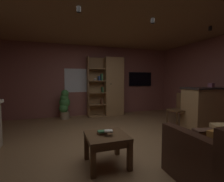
% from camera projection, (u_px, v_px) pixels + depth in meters
% --- Properties ---
extents(floor, '(6.38, 5.85, 0.02)m').
position_uv_depth(floor, '(118.00, 146.00, 3.12)').
color(floor, olive).
rests_on(floor, ground).
extents(wall_back, '(6.50, 0.06, 2.51)m').
position_uv_depth(wall_back, '(90.00, 81.00, 5.83)').
color(wall_back, '#8E544C').
rests_on(wall_back, ground).
extents(ceiling, '(6.38, 5.85, 0.02)m').
position_uv_depth(ceiling, '(119.00, 13.00, 2.94)').
color(ceiling, '#8E6B47').
extents(window_pane_back, '(0.78, 0.01, 0.83)m').
position_uv_depth(window_pane_back, '(76.00, 80.00, 5.64)').
color(window_pane_back, white).
extents(bookshelf_cabinet, '(1.30, 0.41, 2.09)m').
position_uv_depth(bookshelf_cabinet, '(111.00, 87.00, 5.82)').
color(bookshelf_cabinet, '#A87F51').
rests_on(bookshelf_cabinet, ground).
extents(kitchen_bar_counter, '(1.41, 0.63, 1.09)m').
position_uv_depth(kitchen_bar_counter, '(209.00, 107.00, 4.30)').
color(kitchen_bar_counter, '#A87F51').
rests_on(kitchen_bar_counter, ground).
extents(tissue_box, '(0.14, 0.14, 0.11)m').
position_uv_depth(tissue_box, '(211.00, 85.00, 4.34)').
color(tissue_box, '#995972').
rests_on(tissue_box, kitchen_bar_counter).
extents(coffee_table, '(0.61, 0.60, 0.47)m').
position_uv_depth(coffee_table, '(107.00, 141.00, 2.41)').
color(coffee_table, brown).
rests_on(coffee_table, ground).
extents(table_book_0, '(0.15, 0.11, 0.03)m').
position_uv_depth(table_book_0, '(102.00, 133.00, 2.42)').
color(table_book_0, brown).
rests_on(table_book_0, coffee_table).
extents(table_book_1, '(0.11, 0.09, 0.03)m').
position_uv_depth(table_book_1, '(102.00, 132.00, 2.41)').
color(table_book_1, '#387247').
rests_on(table_book_1, coffee_table).
extents(table_book_2, '(0.15, 0.13, 0.02)m').
position_uv_depth(table_book_2, '(108.00, 131.00, 2.36)').
color(table_book_2, beige).
rests_on(table_book_2, coffee_table).
extents(dining_chair, '(0.46, 0.46, 0.92)m').
position_uv_depth(dining_chair, '(179.00, 108.00, 4.38)').
color(dining_chair, brown).
rests_on(dining_chair, ground).
extents(potted_floor_plant, '(0.36, 0.38, 0.97)m').
position_uv_depth(potted_floor_plant, '(64.00, 104.00, 5.23)').
color(potted_floor_plant, '#9E896B').
rests_on(potted_floor_plant, ground).
extents(wall_mounted_tv, '(0.98, 0.06, 0.55)m').
position_uv_depth(wall_mounted_tv, '(140.00, 79.00, 6.41)').
color(wall_mounted_tv, black).
extents(track_light_spot_1, '(0.07, 0.07, 0.09)m').
position_uv_depth(track_light_spot_1, '(79.00, 9.00, 2.61)').
color(track_light_spot_1, black).
extents(track_light_spot_2, '(0.07, 0.07, 0.09)m').
position_uv_depth(track_light_spot_2, '(153.00, 21.00, 3.12)').
color(track_light_spot_2, black).
extents(track_light_spot_3, '(0.07, 0.07, 0.09)m').
position_uv_depth(track_light_spot_3, '(210.00, 29.00, 3.60)').
color(track_light_spot_3, black).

